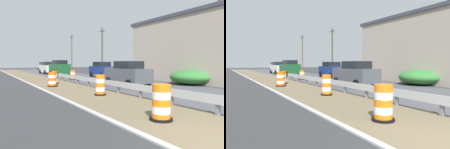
% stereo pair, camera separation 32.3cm
% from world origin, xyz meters
% --- Properties ---
extents(traffic_barrel_nearest, '(0.72, 0.72, 1.14)m').
position_xyz_m(traffic_barrel_nearest, '(0.11, 2.74, 0.52)').
color(traffic_barrel_nearest, orange).
rests_on(traffic_barrel_nearest, ground).
extents(traffic_barrel_close, '(0.65, 0.65, 1.15)m').
position_xyz_m(traffic_barrel_close, '(0.91, 8.27, 0.52)').
color(traffic_barrel_close, orange).
rests_on(traffic_barrel_close, ground).
extents(traffic_barrel_mid, '(0.74, 0.74, 1.11)m').
position_xyz_m(traffic_barrel_mid, '(-0.17, 13.94, 0.50)').
color(traffic_barrel_mid, orange).
rests_on(traffic_barrel_mid, ground).
extents(traffic_barrel_far, '(0.63, 0.63, 1.09)m').
position_xyz_m(traffic_barrel_far, '(0.51, 15.73, 0.49)').
color(traffic_barrel_far, orange).
rests_on(traffic_barrel_far, ground).
extents(traffic_barrel_farther, '(0.69, 0.69, 0.99)m').
position_xyz_m(traffic_barrel_farther, '(3.44, 19.14, 0.44)').
color(traffic_barrel_farther, orange).
rests_on(traffic_barrel_farther, ground).
extents(car_lead_near_lane, '(2.03, 4.10, 1.93)m').
position_xyz_m(car_lead_near_lane, '(4.86, 11.18, 0.97)').
color(car_lead_near_lane, '#4C5156').
rests_on(car_lead_near_lane, ground).
extents(car_trailing_near_lane, '(2.05, 4.51, 1.95)m').
position_xyz_m(car_trailing_near_lane, '(7.73, 49.67, 0.98)').
color(car_trailing_near_lane, silver).
rests_on(car_trailing_near_lane, ground).
extents(car_lead_far_lane, '(2.25, 4.78, 1.98)m').
position_xyz_m(car_lead_far_lane, '(4.62, 33.50, 0.99)').
color(car_lead_far_lane, silver).
rests_on(car_lead_far_lane, ground).
extents(car_mid_far_lane, '(2.02, 4.23, 1.93)m').
position_xyz_m(car_mid_far_lane, '(8.08, 21.08, 0.97)').
color(car_mid_far_lane, navy).
rests_on(car_mid_far_lane, ground).
extents(car_trailing_far_lane, '(2.08, 4.32, 2.18)m').
position_xyz_m(car_trailing_far_lane, '(4.61, 27.42, 1.09)').
color(car_trailing_far_lane, '#195128').
rests_on(car_trailing_far_lane, ground).
extents(car_distant_a, '(2.21, 4.14, 2.03)m').
position_xyz_m(car_distant_a, '(7.67, 41.73, 1.01)').
color(car_distant_a, '#4C5156').
rests_on(car_distant_a, ground).
extents(roadside_shop_near, '(6.80, 14.19, 6.26)m').
position_xyz_m(roadside_shop_near, '(13.40, 10.65, 3.14)').
color(roadside_shop_near, '#AD9E8E').
rests_on(roadside_shop_near, ground).
extents(utility_pole_near, '(0.24, 1.80, 8.73)m').
position_xyz_m(utility_pole_near, '(11.27, 7.84, 4.52)').
color(utility_pole_near, brown).
rests_on(utility_pole_near, ground).
extents(utility_pole_mid, '(0.24, 1.80, 7.15)m').
position_xyz_m(utility_pole_mid, '(11.03, 26.43, 3.73)').
color(utility_pole_mid, brown).
rests_on(utility_pole_mid, ground).
extents(utility_pole_far, '(0.24, 1.80, 7.49)m').
position_xyz_m(utility_pole_far, '(10.60, 38.43, 3.90)').
color(utility_pole_far, brown).
rests_on(utility_pole_far, ground).
extents(bush_roadside, '(3.47, 3.47, 1.26)m').
position_xyz_m(bush_roadside, '(10.11, 9.39, 0.63)').
color(bush_roadside, '#337533').
rests_on(bush_roadside, ground).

